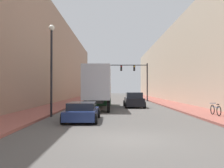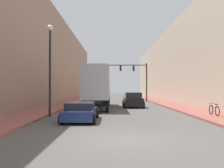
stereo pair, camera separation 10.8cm
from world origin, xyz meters
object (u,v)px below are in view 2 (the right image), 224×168
(suv_car, at_px, (133,100))
(traffic_signal_gantry, at_px, (138,75))
(sedan_car, at_px, (81,112))
(street_lamp, at_px, (51,58))
(parked_bicycle, at_px, (215,110))
(semi_truck, at_px, (99,87))

(suv_car, relative_size, traffic_signal_gantry, 0.69)
(sedan_car, bearing_deg, street_lamp, 138.39)
(street_lamp, bearing_deg, parked_bicycle, -1.80)
(suv_car, height_order, street_lamp, street_lamp)
(semi_truck, bearing_deg, sedan_car, -93.04)
(traffic_signal_gantry, bearing_deg, semi_truck, -110.93)
(traffic_signal_gantry, relative_size, street_lamp, 0.96)
(sedan_car, relative_size, parked_bicycle, 2.47)
(sedan_car, distance_m, street_lamp, 5.10)
(semi_truck, bearing_deg, suv_car, 18.51)
(suv_car, distance_m, traffic_signal_gantry, 14.00)
(street_lamp, distance_m, parked_bicycle, 12.55)
(semi_truck, distance_m, traffic_signal_gantry, 15.85)
(semi_truck, height_order, suv_car, semi_truck)
(parked_bicycle, bearing_deg, semi_truck, 136.66)
(traffic_signal_gantry, bearing_deg, suv_car, -97.79)
(semi_truck, bearing_deg, parked_bicycle, -43.34)
(semi_truck, distance_m, street_lamp, 8.80)
(sedan_car, bearing_deg, parked_bicycle, 11.48)
(semi_truck, distance_m, sedan_car, 10.39)
(sedan_car, relative_size, suv_car, 1.00)
(traffic_signal_gantry, xyz_separation_m, parked_bicycle, (3.22, -23.02, -3.80))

